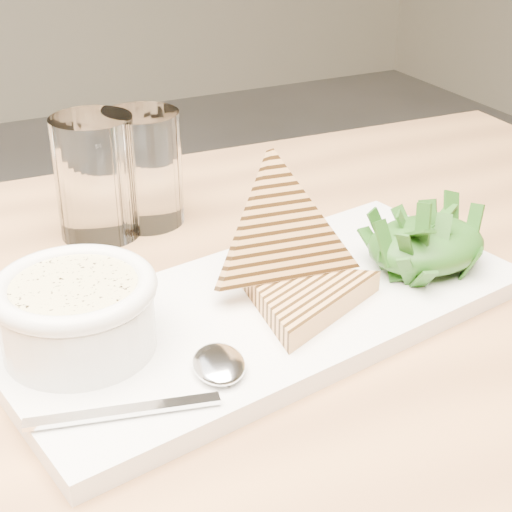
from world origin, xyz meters
name	(u,v)px	position (x,y,z in m)	size (l,w,h in m)	color
table_top	(192,358)	(0.09, -0.03, 0.73)	(1.18, 0.79, 0.04)	#AE7746
table_leg_br	(426,354)	(0.63, 0.31, 0.36)	(0.06, 0.06, 0.71)	#AE7746
platter	(267,311)	(0.16, -0.04, 0.76)	(0.43, 0.19, 0.02)	white
soup_bowl	(78,322)	(0.01, -0.04, 0.79)	(0.11, 0.11, 0.04)	white
soup	(74,290)	(0.01, -0.04, 0.82)	(0.09, 0.09, 0.01)	beige
bowl_rim	(74,287)	(0.01, -0.04, 0.82)	(0.12, 0.12, 0.01)	white
sandwich_flat	(301,296)	(0.18, -0.06, 0.78)	(0.14, 0.14, 0.02)	tan
sandwich_lean	(282,236)	(0.18, -0.02, 0.82)	(0.14, 0.14, 0.08)	tan
salad_base	(426,245)	(0.31, -0.04, 0.79)	(0.11, 0.08, 0.04)	#153A13
arugula_pile	(427,238)	(0.31, -0.04, 0.80)	(0.11, 0.10, 0.05)	#2A5A17
spoon_bowl	(219,364)	(0.09, -0.11, 0.78)	(0.04, 0.05, 0.01)	silver
spoon_handle	(123,411)	(0.01, -0.13, 0.77)	(0.13, 0.01, 0.00)	silver
glass_near	(96,177)	(0.08, 0.18, 0.81)	(0.08, 0.08, 0.12)	white
glass_far	(144,168)	(0.13, 0.19, 0.81)	(0.08, 0.08, 0.12)	white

